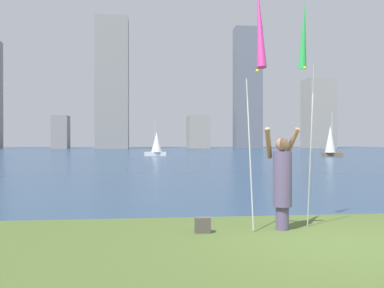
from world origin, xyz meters
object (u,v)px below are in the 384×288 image
(kite_flag_right, at_px, (304,41))
(bag, at_px, (203,225))
(kite_flag_left, at_px, (259,30))
(sailboat_0, at_px, (331,141))
(person, at_px, (282,179))
(sailboat_2, at_px, (156,144))

(kite_flag_right, xyz_separation_m, bag, (-2.06, -0.57, -3.43))
(kite_flag_left, height_order, sailboat_0, sailboat_0)
(person, distance_m, sailboat_0, 42.07)
(person, xyz_separation_m, kite_flag_right, (0.58, 0.46, 2.65))
(kite_flag_left, relative_size, kite_flag_right, 1.00)
(person, xyz_separation_m, bag, (-1.48, -0.11, -0.78))
(kite_flag_right, bearing_deg, person, -141.30)
(kite_flag_right, bearing_deg, bag, -164.45)
(sailboat_0, height_order, sailboat_2, sailboat_0)
(sailboat_2, bearing_deg, sailboat_0, -10.86)
(kite_flag_right, distance_m, sailboat_0, 41.45)
(person, distance_m, sailboat_2, 41.75)
(person, relative_size, kite_flag_left, 0.43)
(person, distance_m, kite_flag_right, 2.75)
(person, distance_m, kite_flag_left, 2.69)
(bag, relative_size, sailboat_0, 0.06)
(kite_flag_right, relative_size, bag, 15.92)
(kite_flag_left, height_order, bag, kite_flag_left)
(bag, bearing_deg, person, 4.21)
(sailboat_0, bearing_deg, sailboat_2, 169.14)
(sailboat_2, bearing_deg, kite_flag_right, -88.09)
(person, bearing_deg, sailboat_2, 108.43)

